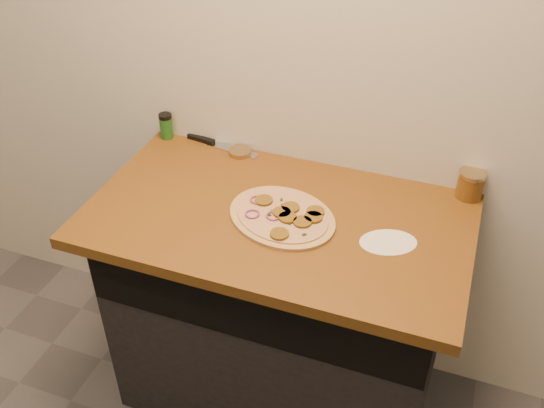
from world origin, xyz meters
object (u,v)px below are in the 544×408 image
at_px(pizza, 283,216).
at_px(spice_shaker, 166,126).
at_px(chefs_knife, 216,144).
at_px(salsa_jar, 470,184).

distance_m(pizza, spice_shaker, 0.66).
bearing_deg(chefs_knife, salsa_jar, -0.67).
height_order(pizza, chefs_knife, pizza).
bearing_deg(pizza, chefs_knife, 138.81).
height_order(chefs_knife, spice_shaker, spice_shaker).
relative_size(pizza, spice_shaker, 4.70).
xyz_separation_m(salsa_jar, spice_shaker, (-1.10, 0.00, 0.00)).
distance_m(chefs_knife, spice_shaker, 0.20).
bearing_deg(spice_shaker, pizza, -29.16).
bearing_deg(salsa_jar, chefs_knife, 179.33).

